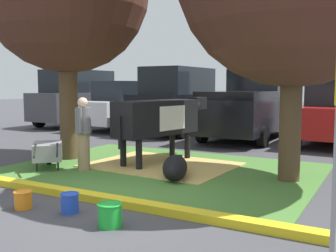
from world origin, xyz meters
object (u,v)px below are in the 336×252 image
wheelbarrow (48,151)px  suv_dark_grey (79,98)px  bucket_blue (70,202)px  suv_black (179,100)px  person_handler (83,132)px  cow_holstein (160,118)px  calf_lying (175,167)px  bucket_green (110,214)px  hatchback_white (123,106)px  pickup_truck_black (251,106)px  bucket_orange (23,199)px

wheelbarrow → suv_dark_grey: bearing=127.5°
bucket_blue → suv_black: bearing=108.3°
person_handler → suv_black: bearing=101.0°
cow_holstein → calf_lying: size_ratio=2.35×
bucket_green → suv_black: suv_black is taller
suv_dark_grey → hatchback_white: (2.62, -0.21, -0.29)m
bucket_blue → pickup_truck_black: 9.35m
person_handler → calf_lying: bearing=6.5°
cow_holstein → suv_black: size_ratio=0.67×
cow_holstein → person_handler: 1.86m
bucket_blue → suv_black: size_ratio=0.06×
bucket_blue → bucket_orange: bearing=-165.8°
wheelbarrow → bucket_orange: size_ratio=4.84×
suv_dark_grey → bucket_orange: bearing=-52.2°
cow_holstein → wheelbarrow: size_ratio=2.27×
person_handler → bucket_green: person_handler is taller
wheelbarrow → bucket_blue: bearing=-39.1°
calf_lying → cow_holstein: bearing=130.1°
wheelbarrow → pickup_truck_black: pickup_truck_black is taller
bucket_orange → bucket_green: 1.62m
calf_lying → bucket_orange: bearing=-112.1°
cow_holstein → bucket_green: 4.44m
wheelbarrow → bucket_blue: size_ratio=4.67×
hatchback_white → suv_dark_grey: bearing=175.5°
bucket_green → cow_holstein: bearing=111.4°
bucket_orange → suv_dark_grey: (-7.69, 9.93, 1.13)m
person_handler → suv_dark_grey: bearing=132.1°
pickup_truck_black → cow_holstein: bearing=-95.5°
cow_holstein → bucket_green: (1.59, -4.05, -0.92)m
bucket_orange → suv_dark_grey: suv_dark_grey is taller
person_handler → bucket_blue: 3.00m
calf_lying → suv_black: size_ratio=0.28×
person_handler → suv_dark_grey: size_ratio=0.34×
wheelbarrow → hatchback_white: 8.13m
cow_holstein → person_handler: person_handler is taller
bucket_orange → pickup_truck_black: size_ratio=0.05×
calf_lying → bucket_orange: size_ratio=4.68×
cow_holstein → bucket_orange: 4.17m
wheelbarrow → suv_black: size_ratio=0.29×
bucket_green → suv_black: bearing=112.5°
bucket_blue → hatchback_white: 11.20m
hatchback_white → cow_holstein: bearing=-48.0°
person_handler → wheelbarrow: 0.98m
suv_dark_grey → hatchback_white: bearing=-4.5°
suv_black → cow_holstein: bearing=-66.7°
calf_lying → bucket_blue: 2.60m
person_handler → pickup_truck_black: (1.55, 6.97, 0.26)m
person_handler → suv_black: size_ratio=0.34×
suv_black → pickup_truck_black: size_ratio=0.85×
calf_lying → pickup_truck_black: pickup_truck_black is taller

